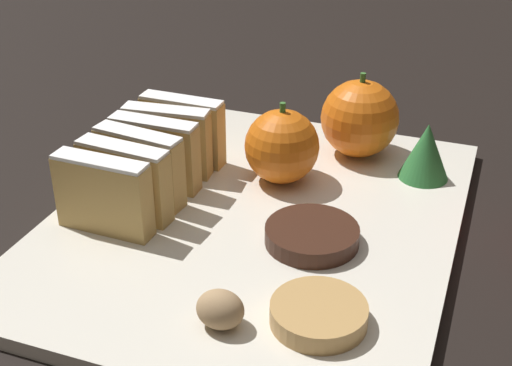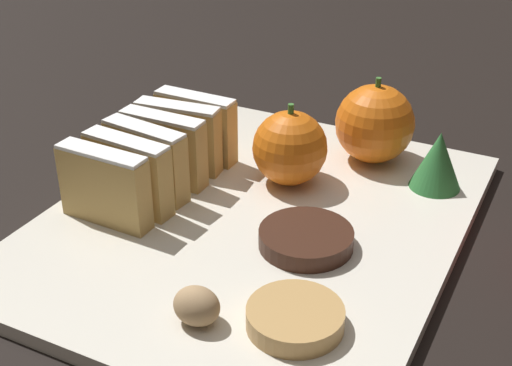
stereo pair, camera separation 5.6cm
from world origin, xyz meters
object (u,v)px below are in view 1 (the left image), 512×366
(orange_far, at_px, (278,146))
(chocolate_cookie, at_px, (312,235))
(walnut, at_px, (220,309))
(orange_near, at_px, (360,118))

(orange_far, xyz_separation_m, chocolate_cookie, (0.06, -0.09, -0.03))
(orange_far, xyz_separation_m, walnut, (0.03, -0.20, -0.02))
(orange_near, bearing_deg, walnut, -95.47)
(orange_far, height_order, chocolate_cookie, orange_far)
(walnut, distance_m, chocolate_cookie, 0.12)
(orange_near, distance_m, chocolate_cookie, 0.16)
(orange_far, distance_m, chocolate_cookie, 0.11)
(orange_far, relative_size, walnut, 2.30)
(walnut, bearing_deg, orange_near, 84.53)
(orange_near, relative_size, walnut, 2.53)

